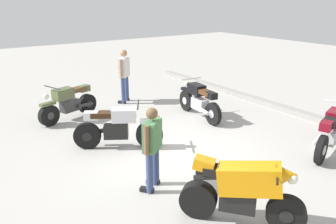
% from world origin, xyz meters
% --- Properties ---
extents(ground_plane, '(40.00, 40.00, 0.00)m').
position_xyz_m(ground_plane, '(0.00, 0.00, 0.00)').
color(ground_plane, '#ADAAA3').
extents(curb_edge, '(14.00, 0.30, 0.15)m').
position_xyz_m(curb_edge, '(0.00, 4.60, 0.07)').
color(curb_edge, gray).
rests_on(curb_edge, ground).
extents(motorcycle_black_cruiser, '(2.09, 0.71, 1.09)m').
position_xyz_m(motorcycle_black_cruiser, '(-1.63, 2.00, 0.52)').
color(motorcycle_black_cruiser, black).
rests_on(motorcycle_black_cruiser, ground).
extents(motorcycle_orange_sportbike, '(1.64, 1.37, 1.14)m').
position_xyz_m(motorcycle_orange_sportbike, '(2.61, -0.65, 0.59)').
color(motorcycle_orange_sportbike, black).
rests_on(motorcycle_orange_sportbike, ground).
extents(motorcycle_silver_cruiser, '(1.20, 1.84, 1.09)m').
position_xyz_m(motorcycle_silver_cruiser, '(-1.05, -0.94, 0.52)').
color(motorcycle_silver_cruiser, black).
rests_on(motorcycle_silver_cruiser, ground).
extents(motorcycle_maroon_cruiser, '(0.84, 2.03, 1.09)m').
position_xyz_m(motorcycle_maroon_cruiser, '(1.92, 2.94, 0.52)').
color(motorcycle_maroon_cruiser, black).
rests_on(motorcycle_maroon_cruiser, ground).
extents(motorcycle_olive_vintage, '(0.87, 1.90, 1.07)m').
position_xyz_m(motorcycle_olive_vintage, '(-3.66, -1.19, 0.49)').
color(motorcycle_olive_vintage, black).
rests_on(motorcycle_olive_vintage, ground).
extents(person_in_green_shirt, '(0.50, 0.56, 1.59)m').
position_xyz_m(person_in_green_shirt, '(0.94, -1.24, 0.89)').
color(person_in_green_shirt, '#384772').
rests_on(person_in_green_shirt, ground).
extents(person_in_white_shirt, '(0.55, 0.58, 1.78)m').
position_xyz_m(person_in_white_shirt, '(-4.24, 0.93, 1.03)').
color(person_in_white_shirt, '#384772').
rests_on(person_in_white_shirt, ground).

